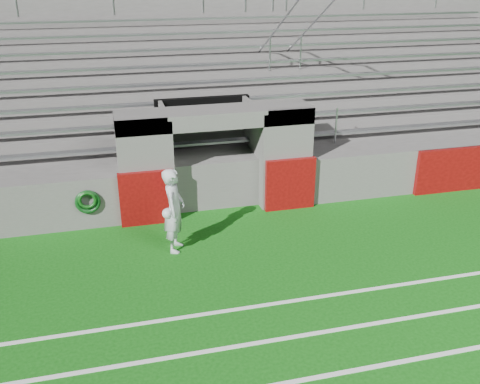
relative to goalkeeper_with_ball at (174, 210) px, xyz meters
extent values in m
plane|color=#0E520D|center=(1.33, -1.53, -0.95)|extent=(90.00, 90.00, 0.00)
cube|color=white|center=(1.33, -4.53, -0.94)|extent=(28.00, 0.09, 0.01)
cube|color=white|center=(1.33, -3.53, -0.94)|extent=(28.00, 0.09, 0.01)
cube|color=white|center=(1.33, -2.53, -0.94)|extent=(28.00, 0.09, 0.01)
cube|color=#585654|center=(-0.47, 1.97, 0.35)|extent=(1.20, 1.00, 2.60)
cube|color=#585654|center=(3.13, 1.97, 0.35)|extent=(1.20, 1.00, 2.60)
cube|color=black|center=(1.33, 3.67, 0.30)|extent=(2.60, 0.20, 2.50)
cube|color=#585654|center=(0.18, 2.57, 0.30)|extent=(0.10, 2.20, 2.50)
cube|color=#585654|center=(2.48, 2.57, 0.30)|extent=(0.10, 2.20, 2.50)
cube|color=#585654|center=(1.33, 1.97, 1.45)|extent=(4.80, 1.00, 0.40)
cube|color=#585654|center=(1.33, 5.82, 0.20)|extent=(26.00, 8.00, 0.20)
cube|color=#585654|center=(1.33, 5.82, -0.42)|extent=(26.00, 8.00, 1.05)
cube|color=#5E0808|center=(-0.47, 1.42, -0.27)|extent=(1.30, 0.15, 1.35)
cube|color=#5E0808|center=(3.13, 1.42, -0.27)|extent=(1.30, 0.15, 1.35)
cube|color=#5E0808|center=(7.83, 1.42, -0.32)|extent=(2.20, 0.15, 1.25)
cube|color=gray|center=(1.33, 2.90, 0.52)|extent=(23.00, 0.28, 0.06)
cube|color=#585654|center=(1.33, 3.75, 0.49)|extent=(24.00, 0.75, 0.38)
cube|color=gray|center=(1.33, 3.65, 0.90)|extent=(23.00, 0.28, 0.06)
cube|color=#585654|center=(1.33, 4.50, 0.68)|extent=(24.00, 0.75, 0.76)
cube|color=gray|center=(1.33, 4.40, 1.28)|extent=(23.00, 0.28, 0.06)
cube|color=#585654|center=(1.33, 5.25, 0.87)|extent=(24.00, 0.75, 1.14)
cube|color=gray|center=(1.33, 5.15, 1.66)|extent=(23.00, 0.28, 0.06)
cube|color=#585654|center=(1.33, 6.00, 1.06)|extent=(24.00, 0.75, 1.52)
cube|color=gray|center=(1.33, 5.90, 2.04)|extent=(23.00, 0.28, 0.06)
cube|color=#585654|center=(1.33, 6.75, 1.25)|extent=(24.00, 0.75, 1.90)
cube|color=gray|center=(1.33, 6.65, 2.42)|extent=(23.00, 0.28, 0.06)
cube|color=#585654|center=(1.33, 7.50, 1.44)|extent=(24.00, 0.75, 2.28)
cube|color=gray|center=(1.33, 7.40, 2.80)|extent=(23.00, 0.28, 0.06)
cube|color=#585654|center=(1.33, 8.25, 1.63)|extent=(24.00, 0.75, 2.66)
cube|color=gray|center=(1.33, 8.15, 3.18)|extent=(23.00, 0.28, 0.06)
cube|color=#585654|center=(1.33, 8.92, 1.70)|extent=(26.00, 0.60, 5.29)
cylinder|color=#A5A8AD|center=(3.83, 2.62, 0.80)|extent=(0.05, 0.05, 1.00)
cylinder|color=#A5A8AD|center=(3.83, 5.62, 2.32)|extent=(0.05, 0.05, 1.00)
cylinder|color=#A5A8AD|center=(3.83, 5.62, 2.82)|extent=(0.05, 6.02, 3.08)
cylinder|color=#A5A8AD|center=(4.83, 2.62, 0.80)|extent=(0.05, 0.05, 1.00)
cylinder|color=#A5A8AD|center=(4.83, 5.62, 2.32)|extent=(0.05, 0.05, 1.00)
cylinder|color=#A5A8AD|center=(4.83, 5.62, 2.82)|extent=(0.05, 6.02, 3.08)
imported|color=silver|center=(0.00, 0.00, 0.00)|extent=(0.64, 0.79, 1.89)
sphere|color=silver|center=(-0.16, -0.09, -0.01)|extent=(0.23, 0.23, 0.23)
torus|color=#0C3E12|center=(-1.83, 1.42, -0.22)|extent=(0.59, 0.11, 0.59)
torus|color=#0E4610|center=(-1.83, 1.37, -0.16)|extent=(0.43, 0.08, 0.43)
camera|label=1|loc=(-1.17, -10.43, 4.87)|focal=40.00mm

